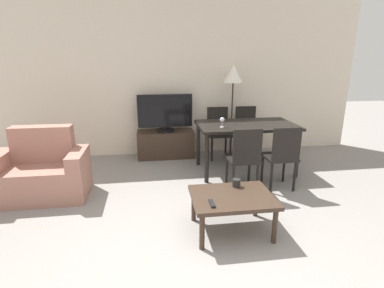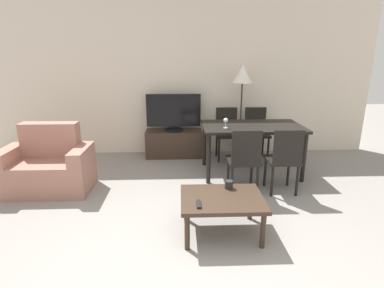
{
  "view_description": "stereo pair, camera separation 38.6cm",
  "coord_description": "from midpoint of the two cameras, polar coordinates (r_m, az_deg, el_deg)",
  "views": [
    {
      "loc": [
        -0.39,
        -1.96,
        1.74
      ],
      "look_at": [
        0.14,
        1.7,
        0.65
      ],
      "focal_mm": 28.0,
      "sensor_mm": 36.0,
      "label": 1
    },
    {
      "loc": [
        -0.0,
        -2.0,
        1.74
      ],
      "look_at": [
        0.14,
        1.7,
        0.65
      ],
      "focal_mm": 28.0,
      "sensor_mm": 36.0,
      "label": 2
    }
  ],
  "objects": [
    {
      "name": "ground_plane",
      "position": [
        2.64,
        2.82,
        -24.77
      ],
      "size": [
        18.0,
        18.0,
        0.0
      ],
      "primitive_type": "plane",
      "color": "gray"
    },
    {
      "name": "wall_back",
      "position": [
        5.43,
        -0.17,
        12.27
      ],
      "size": [
        6.9,
        0.06,
        2.7
      ],
      "color": "beige",
      "rests_on": "ground_plane"
    },
    {
      "name": "armchair",
      "position": [
        4.34,
        -23.4,
        -4.19
      ],
      "size": [
        1.11,
        0.64,
        0.89
      ],
      "color": "#9E6B5B",
      "rests_on": "ground_plane"
    },
    {
      "name": "tv_stand",
      "position": [
        5.36,
        -1.34,
        0.09
      ],
      "size": [
        0.99,
        0.41,
        0.47
      ],
      "color": "#38281E",
      "rests_on": "ground_plane"
    },
    {
      "name": "tv",
      "position": [
        5.23,
        -1.38,
        5.97
      ],
      "size": [
        0.94,
        0.32,
        0.64
      ],
      "color": "black",
      "rests_on": "tv_stand"
    },
    {
      "name": "coffee_table",
      "position": [
        3.06,
        9.46,
        -10.86
      ],
      "size": [
        0.82,
        0.63,
        0.4
      ],
      "color": "#38281E",
      "rests_on": "ground_plane"
    },
    {
      "name": "dining_table",
      "position": [
        4.59,
        13.74,
        2.45
      ],
      "size": [
        1.47,
        0.86,
        0.75
      ],
      "color": "black",
      "rests_on": "ground_plane"
    },
    {
      "name": "dining_chair_near",
      "position": [
        3.89,
        12.79,
        -2.67
      ],
      "size": [
        0.4,
        0.4,
        0.88
      ],
      "color": "black",
      "rests_on": "ground_plane"
    },
    {
      "name": "dining_chair_far",
      "position": [
        5.39,
        14.18,
        2.53
      ],
      "size": [
        0.4,
        0.4,
        0.88
      ],
      "color": "black",
      "rests_on": "ground_plane"
    },
    {
      "name": "dining_chair_near_right",
      "position": [
        4.05,
        19.86,
        -2.48
      ],
      "size": [
        0.4,
        0.4,
        0.88
      ],
      "color": "black",
      "rests_on": "ground_plane"
    },
    {
      "name": "dining_chair_far_left",
      "position": [
        5.26,
        8.78,
        2.53
      ],
      "size": [
        0.4,
        0.4,
        0.88
      ],
      "color": "black",
      "rests_on": "ground_plane"
    },
    {
      "name": "floor_lamp",
      "position": [
        5.18,
        11.79,
        12.07
      ],
      "size": [
        0.32,
        0.32,
        1.61
      ],
      "color": "black",
      "rests_on": "ground_plane"
    },
    {
      "name": "remote_primary",
      "position": [
        2.85,
        5.28,
        -11.43
      ],
      "size": [
        0.04,
        0.15,
        0.02
      ],
      "color": "black",
      "rests_on": "coffee_table"
    },
    {
      "name": "cup_white_near",
      "position": [
        3.21,
        10.55,
        -7.68
      ],
      "size": [
        0.09,
        0.09,
        0.09
      ],
      "color": "black",
      "rests_on": "coffee_table"
    },
    {
      "name": "wine_glass_left",
      "position": [
        4.29,
        9.06,
        4.31
      ],
      "size": [
        0.07,
        0.07,
        0.15
      ],
      "color": "silver",
      "rests_on": "dining_table"
    }
  ]
}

